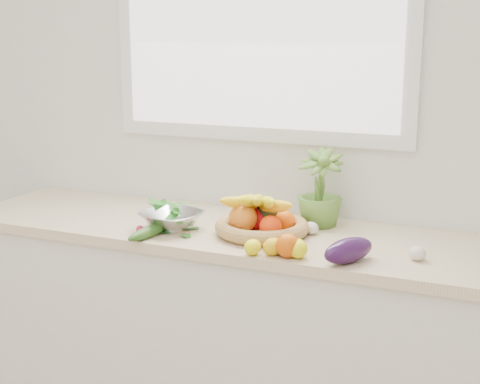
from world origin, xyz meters
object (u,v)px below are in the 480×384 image
at_px(eggplant, 349,250).
at_px(cucumber, 149,232).
at_px(apple, 255,219).
at_px(colander_with_spinach, 172,215).
at_px(fruit_basket, 261,221).
at_px(potted_herb, 320,189).

distance_m(eggplant, cucumber, 0.75).
relative_size(apple, colander_with_spinach, 0.34).
distance_m(fruit_basket, colander_with_spinach, 0.35).
height_order(cucumber, colander_with_spinach, colander_with_spinach).
distance_m(eggplant, fruit_basket, 0.42).
bearing_deg(cucumber, colander_with_spinach, 75.04).
distance_m(apple, eggplant, 0.48).
bearing_deg(fruit_basket, potted_herb, 51.57).
bearing_deg(colander_with_spinach, eggplant, -8.20).
distance_m(eggplant, potted_herb, 0.46).
distance_m(apple, colander_with_spinach, 0.32).
bearing_deg(eggplant, cucumber, -178.87).
bearing_deg(cucumber, eggplant, 1.13).
distance_m(potted_herb, fruit_basket, 0.28).
bearing_deg(apple, fruit_basket, -44.26).
bearing_deg(cucumber, potted_herb, 37.16).
distance_m(cucumber, potted_herb, 0.68).
bearing_deg(colander_with_spinach, potted_herb, 29.67).
height_order(eggplant, potted_herb, potted_herb).
relative_size(cucumber, colander_with_spinach, 0.89).
xyz_separation_m(potted_herb, fruit_basket, (-0.16, -0.21, -0.09)).
distance_m(apple, fruit_basket, 0.06).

